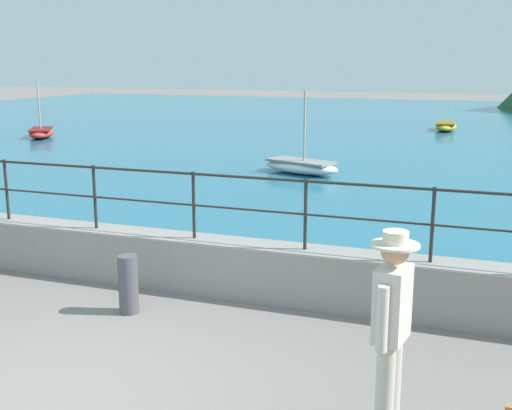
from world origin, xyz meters
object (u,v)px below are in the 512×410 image
at_px(bollard, 128,284).
at_px(boat_0, 301,166).
at_px(person_walking, 391,326).
at_px(boat_1, 41,132).
at_px(boat_2, 446,126).

xyz_separation_m(bollard, boat_0, (-0.72, 10.00, -0.10)).
distance_m(person_walking, boat_0, 12.33).
xyz_separation_m(person_walking, boat_1, (-16.07, 16.10, -0.71)).
relative_size(person_walking, boat_2, 0.75).
bearing_deg(bollard, person_walking, -25.51).
bearing_deg(bollard, boat_0, 94.10).
bearing_deg(person_walking, boat_2, 92.86).
xyz_separation_m(person_walking, boat_2, (-1.22, 24.35, -0.72)).
height_order(bollard, boat_2, bollard).
xyz_separation_m(boat_1, boat_2, (14.85, 8.25, -0.01)).
height_order(person_walking, bollard, person_walking).
relative_size(person_walking, bollard, 2.41).
height_order(bollard, boat_1, boat_1).
distance_m(bollard, boat_2, 22.84).
distance_m(person_walking, boat_1, 22.76).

